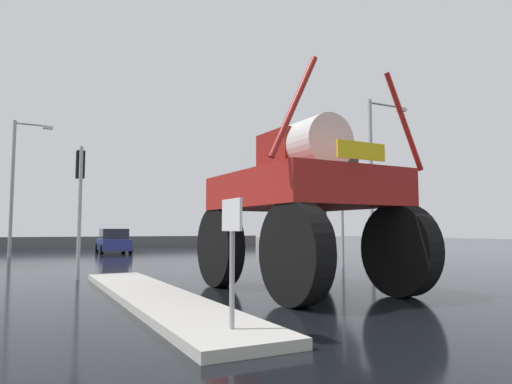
{
  "coord_description": "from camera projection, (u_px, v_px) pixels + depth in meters",
  "views": [
    {
      "loc": [
        -6.5,
        -4.48,
        1.47
      ],
      "look_at": [
        -0.83,
        6.79,
        2.5
      ],
      "focal_mm": 32.44,
      "sensor_mm": 36.0,
      "label": 1
    }
  ],
  "objects": [
    {
      "name": "ground_plane",
      "position": [
        169.0,
        259.0,
        22.81
      ],
      "size": [
        120.0,
        120.0,
        0.0
      ],
      "primitive_type": "plane",
      "color": "black"
    },
    {
      "name": "lane_arrow_sign",
      "position": [
        232.0,
        239.0,
        6.26
      ],
      "size": [
        0.07,
        0.6,
        1.74
      ],
      "color": "#99999E",
      "rests_on": "median_island"
    },
    {
      "name": "streetlight_near_right",
      "position": [
        374.0,
        169.0,
        21.21
      ],
      "size": [
        2.28,
        0.24,
        7.49
      ],
      "color": "#A8AAAF",
      "rests_on": "ground"
    },
    {
      "name": "roadside_barrier",
      "position": [
        111.0,
        242.0,
        38.15
      ],
      "size": [
        26.75,
        0.24,
        0.9
      ],
      "primitive_type": "cube",
      "color": "#59595B",
      "rests_on": "ground"
    },
    {
      "name": "traffic_signal_near_right",
      "position": [
        340.0,
        190.0,
        18.37
      ],
      "size": [
        0.24,
        0.54,
        4.18
      ],
      "color": "#A8AAAF",
      "rests_on": "ground"
    },
    {
      "name": "median_island",
      "position": [
        154.0,
        297.0,
        9.63
      ],
      "size": [
        1.44,
        9.69,
        0.15
      ],
      "primitive_type": "cube",
      "color": "#B2AFA8",
      "rests_on": "ground"
    },
    {
      "name": "sedan_ahead",
      "position": [
        113.0,
        242.0,
        29.25
      ],
      "size": [
        2.0,
        4.16,
        1.52
      ],
      "rotation": [
        0.0,
        0.0,
        1.54
      ],
      "color": "navy",
      "rests_on": "ground"
    },
    {
      "name": "oversize_sprayer",
      "position": [
        303.0,
        203.0,
        11.17
      ],
      "size": [
        4.06,
        5.68,
        4.96
      ],
      "rotation": [
        0.0,
        0.0,
        1.6
      ],
      "color": "black",
      "rests_on": "ground"
    },
    {
      "name": "bare_tree_right",
      "position": [
        324.0,
        160.0,
        26.77
      ],
      "size": [
        3.98,
        3.98,
        7.19
      ],
      "color": "#473828",
      "rests_on": "ground"
    },
    {
      "name": "traffic_signal_near_left",
      "position": [
        80.0,
        182.0,
        14.01
      ],
      "size": [
        0.24,
        0.54,
        3.97
      ],
      "color": "#A8AAAF",
      "rests_on": "ground"
    },
    {
      "name": "streetlight_far_left",
      "position": [
        16.0,
        180.0,
        24.87
      ],
      "size": [
        1.98,
        0.24,
        7.39
      ],
      "color": "#A8AAAF",
      "rests_on": "ground"
    }
  ]
}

